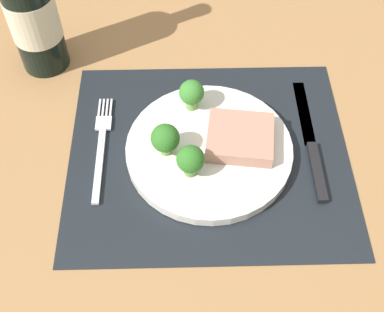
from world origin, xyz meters
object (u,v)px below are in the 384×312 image
fork (101,146)px  knife (312,147)px  plate (209,150)px  wine_bottle (30,8)px  steak (240,137)px

fork → knife: (31.17, -0.89, 0.05)cm
plate → wine_bottle: (-26.70, 19.98, 10.16)cm
plate → steak: size_ratio=2.57×
steak → plate: bearing=-171.1°
fork → wine_bottle: (-10.79, 18.56, 10.71)cm
fork → knife: knife is taller
steak → fork: 20.52cm
plate → knife: bearing=2.0°
steak → knife: (10.80, -0.17, -2.37)cm
plate → wine_bottle: wine_bottle is taller
fork → knife: size_ratio=0.83×
knife → fork: bearing=175.4°
fork → knife: bearing=1.6°
knife → wine_bottle: wine_bottle is taller
steak → knife: 11.06cm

